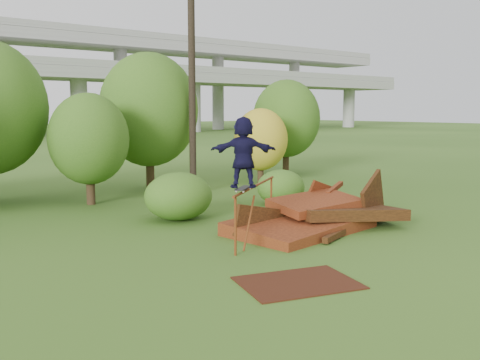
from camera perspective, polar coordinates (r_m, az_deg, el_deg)
ground at (r=13.44m, az=8.05°, el=-7.38°), size 240.00×240.00×0.00m
scrap_pile at (r=15.70m, az=8.16°, el=-3.96°), size 5.74×3.30×1.91m
grind_rail at (r=14.25m, az=1.66°, el=-1.74°), size 3.22×2.26×1.46m
skateboard at (r=13.12m, az=0.36°, el=-0.87°), size 0.78×0.64×0.08m
skater at (r=13.02m, az=0.37°, el=2.99°), size 1.60×1.38×1.74m
flat_plate at (r=10.90m, az=6.19°, el=-10.84°), size 2.65×2.22×0.03m
tree_2 at (r=20.01m, az=-15.83°, el=4.23°), size 2.87×2.87×4.05m
tree_3 at (r=23.31m, az=-9.70°, el=7.38°), size 4.22×4.22×5.85m
tree_4 at (r=25.14m, az=2.22°, el=4.33°), size 2.54×2.54×3.50m
tree_5 at (r=28.59m, az=4.96°, el=6.53°), size 3.57×3.57×5.01m
shrub_left at (r=16.80m, az=-6.58°, el=-1.73°), size 2.17×2.01×1.50m
shrub_right at (r=19.49m, az=4.38°, el=-0.76°), size 1.80×1.65×1.28m
utility_pole at (r=21.87m, az=-5.15°, el=11.20°), size 1.40×0.28×9.55m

